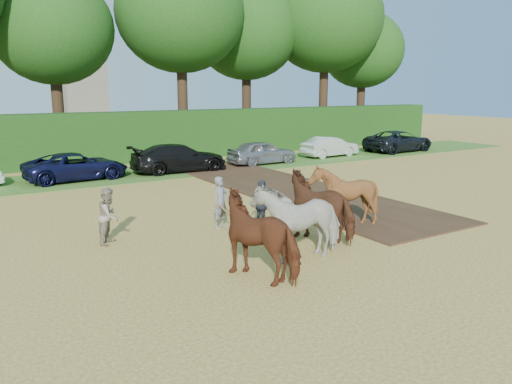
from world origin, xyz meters
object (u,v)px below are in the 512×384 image
spectator_far (262,205)px  church (78,10)px  parked_cars (240,153)px  plough_team (308,212)px  spectator_near (109,216)px

spectator_far → church: 55.03m
parked_cars → church: church is taller
parked_cars → church: bearing=88.8°
spectator_far → parked_cars: size_ratio=0.05×
spectator_far → parked_cars: 13.17m
spectator_far → plough_team: size_ratio=0.24×
spectator_near → parked_cars: bearing=-5.3°
spectator_near → church: size_ratio=0.06×
spectator_near → church: bearing=26.7°
plough_team → parked_cars: 15.06m
plough_team → church: 57.05m
spectator_far → church: church is taller
spectator_far → plough_team: 2.17m
spectator_near → plough_team: 5.64m
spectator_near → spectator_far: bearing=-63.7°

